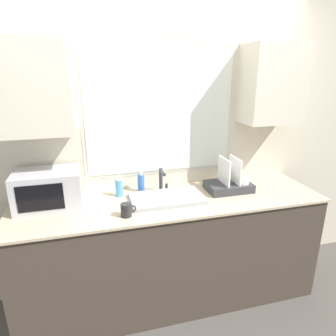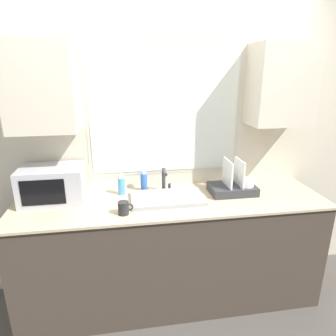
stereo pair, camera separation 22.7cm
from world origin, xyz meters
name	(u,v)px [view 2 (the right image)]	position (x,y,z in m)	size (l,w,h in m)	color
ground_plane	(178,324)	(0.00, 0.00, 0.00)	(12.00, 12.00, 0.00)	#4C4742
countertop	(171,250)	(0.00, 0.33, 0.47)	(2.48, 0.68, 0.94)	#42382D
wall_back	(165,135)	(0.00, 0.65, 1.39)	(6.00, 0.38, 2.60)	beige
sink_basin	(167,198)	(-0.03, 0.33, 0.95)	(0.58, 0.34, 0.03)	#9EA0A5
faucet	(165,178)	(-0.03, 0.51, 1.06)	(0.08, 0.14, 0.20)	#333338
microwave	(53,184)	(-0.92, 0.46, 1.08)	(0.48, 0.33, 0.28)	#B2B2B7
dish_rack	(234,186)	(0.54, 0.38, 1.00)	(0.38, 0.25, 0.29)	#333338
spray_bottle	(121,184)	(-0.39, 0.51, 1.03)	(0.06, 0.06, 0.19)	#4C99D8
soap_bottle	(144,181)	(-0.20, 0.55, 1.02)	(0.06, 0.06, 0.19)	blue
mug_near_sink	(124,208)	(-0.38, 0.13, 0.99)	(0.11, 0.08, 0.10)	#262628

